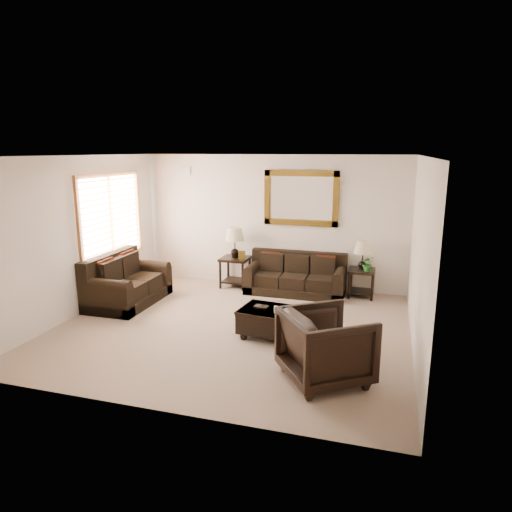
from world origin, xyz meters
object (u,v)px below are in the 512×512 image
(end_table_right, at_px, (362,261))
(coffee_table, at_px, (281,321))
(loveseat, at_px, (126,285))
(end_table_left, at_px, (235,248))
(sofa, at_px, (296,279))
(armchair, at_px, (326,343))

(end_table_right, distance_m, coffee_table, 2.63)
(loveseat, distance_m, end_table_left, 2.30)
(end_table_left, bearing_deg, end_table_right, 0.75)
(sofa, bearing_deg, end_table_left, 177.32)
(armchair, bearing_deg, end_table_left, -0.66)
(end_table_right, xyz_separation_m, coffee_table, (-1.03, -2.37, -0.45))
(end_table_right, xyz_separation_m, armchair, (-0.20, -3.50, -0.23))
(sofa, distance_m, loveseat, 3.28)
(coffee_table, bearing_deg, armchair, -47.20)
(loveseat, relative_size, end_table_right, 1.49)
(loveseat, bearing_deg, end_table_right, -69.06)
(loveseat, xyz_separation_m, end_table_right, (4.18, 1.60, 0.38))
(sofa, height_order, end_table_left, end_table_left)
(loveseat, relative_size, coffee_table, 1.23)
(end_table_right, bearing_deg, armchair, -93.33)
(loveseat, height_order, end_table_left, end_table_left)
(end_table_left, xyz_separation_m, armchair, (2.36, -3.47, -0.32))
(end_table_right, bearing_deg, coffee_table, -113.42)
(loveseat, height_order, coffee_table, loveseat)
(sofa, xyz_separation_m, loveseat, (-2.92, -1.51, 0.05))
(sofa, height_order, armchair, armchair)
(end_table_left, relative_size, armchair, 1.27)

